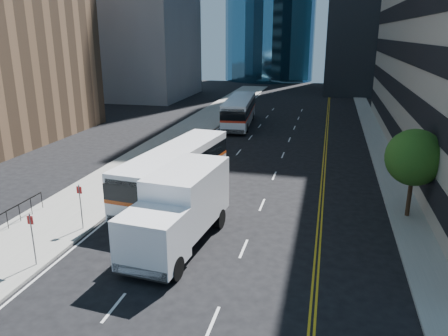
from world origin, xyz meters
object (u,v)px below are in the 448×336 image
street_tree (415,158)px  box_truck (179,208)px  bus_front (176,170)px  bus_rear (239,111)px

street_tree → box_truck: bearing=-151.7°
street_tree → box_truck: size_ratio=0.63×
street_tree → bus_front: (-14.35, 0.53, -1.93)m
bus_front → bus_rear: bearing=98.0°
street_tree → bus_front: 14.49m
bus_front → bus_rear: bus_rear is taller
bus_rear → box_truck: size_ratio=1.54×
street_tree → bus_front: bearing=177.9°
bus_rear → box_truck: (3.17, -30.21, 0.25)m
bus_rear → box_truck: 30.37m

